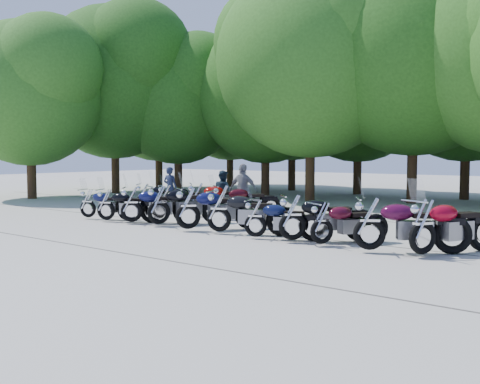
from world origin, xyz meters
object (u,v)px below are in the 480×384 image
Objects in this scene: motorcycle_11 at (144,196)px; rider_1 at (223,192)px; motorcycle_9 at (370,221)px; motorcycle_13 at (198,197)px; rider_0 at (170,188)px; motorcycle_1 at (106,203)px; motorcycle_10 at (423,225)px; motorcycle_14 at (223,200)px; rider_2 at (243,190)px; motorcycle_5 at (219,209)px; motorcycle_6 at (255,217)px; motorcycle_0 at (88,202)px; motorcycle_4 at (188,207)px; motorcycle_3 at (159,203)px; motorcycle_8 at (322,221)px; motorcycle_7 at (292,215)px; motorcycle_2 at (131,203)px; motorcycle_12 at (166,197)px.

rider_1 reaches higher than motorcycle_11.
motorcycle_9 is 1.04× the size of motorcycle_13.
rider_0 is (-0.07, 1.46, 0.23)m from motorcycle_11.
motorcycle_1 is 10.26m from motorcycle_10.
motorcycle_14 is 1.84m from rider_1.
rider_2 is at bearing -54.08° from motorcycle_14.
motorcycle_5 reaches higher than motorcycle_6.
rider_0 is at bearing -15.22° from motorcycle_0.
rider_2 is at bearing -101.49° from motorcycle_13.
motorcycle_6 reaches higher than motorcycle_0.
motorcycle_4 is at bearing 27.14° from motorcycle_10.
motorcycle_5 is at bearing 62.12° from motorcycle_6.
motorcycle_1 is 3.18m from motorcycle_13.
motorcycle_3 is (3.22, 0.18, 0.13)m from motorcycle_0.
motorcycle_8 is (7.87, 0.13, -0.00)m from motorcycle_1.
motorcycle_5 is 0.96× the size of motorcycle_10.
motorcycle_9 is 1.50× the size of rider_0.
motorcycle_13 reaches higher than motorcycle_0.
rider_0 is at bearing 18.60° from motorcycle_7.
motorcycle_11 is 1.27× the size of rider_0.
motorcycle_13 is 1.61m from rider_2.
motorcycle_14 is (-2.03, 2.56, -0.02)m from motorcycle_5.
motorcycle_9 is at bearing -114.49° from motorcycle_6.
motorcycle_7 is 0.96× the size of motorcycle_9.
motorcycle_11 is (-0.40, 2.85, 0.03)m from motorcycle_0.
motorcycle_2 reaches higher than motorcycle_14.
motorcycle_12 is at bearing 24.30° from motorcycle_7.
motorcycle_0 is 0.88× the size of motorcycle_14.
motorcycle_0 is at bearing 91.31° from motorcycle_13.
rider_1 is (0.09, 1.28, 0.12)m from motorcycle_13.
motorcycle_0 is at bearing 74.86° from rider_1.
motorcycle_0 is 4.78m from rider_1.
motorcycle_1 is 1.00× the size of motorcycle_12.
motorcycle_0 is 1.28× the size of rider_1.
motorcycle_3 is 1.16× the size of motorcycle_12.
motorcycle_3 is 5.71m from motorcycle_8.
rider_0 is (-8.56, 4.24, 0.15)m from motorcycle_7.
motorcycle_0 is 1.10× the size of rider_2.
motorcycle_13 is (1.35, 2.87, 0.07)m from motorcycle_1.
motorcycle_10 reaches higher than motorcycle_14.
motorcycle_13 is (-7.79, 2.86, -0.03)m from motorcycle_9.
motorcycle_11 is at bearing 2.35° from rider_2.
motorcycle_2 is 1.10× the size of motorcycle_11.
rider_1 is (0.35, 4.02, 0.13)m from motorcycle_2.
motorcycle_5 is 0.96× the size of motorcycle_9.
motorcycle_1 is 0.85× the size of motorcycle_10.
rider_2 reaches higher than motorcycle_10.
motorcycle_9 is 1.57× the size of rider_1.
motorcycle_8 is 0.85× the size of motorcycle_9.
motorcycle_9 is 8.30m from motorcycle_13.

